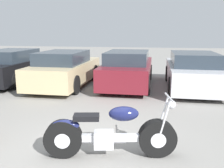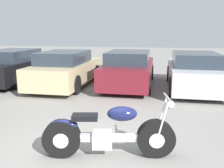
% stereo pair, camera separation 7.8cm
% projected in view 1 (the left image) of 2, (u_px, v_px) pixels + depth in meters
% --- Properties ---
extents(ground_plane, '(60.00, 60.00, 0.00)m').
position_uv_depth(ground_plane, '(86.00, 148.00, 4.72)').
color(ground_plane, gray).
extents(motorcycle, '(2.31, 0.81, 1.09)m').
position_uv_depth(motorcycle, '(109.00, 134.00, 4.36)').
color(motorcycle, black).
rests_on(motorcycle, ground_plane).
extents(parked_car_black, '(1.86, 4.44, 1.40)m').
position_uv_depth(parked_car_black, '(14.00, 67.00, 10.82)').
color(parked_car_black, black).
rests_on(parked_car_black, ground_plane).
extents(parked_car_champagne, '(1.86, 4.44, 1.40)m').
position_uv_depth(parked_car_champagne, '(65.00, 69.00, 10.04)').
color(parked_car_champagne, '#C6B284').
rests_on(parked_car_champagne, ground_plane).
extents(parked_car_maroon, '(1.86, 4.44, 1.40)m').
position_uv_depth(parked_car_maroon, '(128.00, 69.00, 10.08)').
color(parked_car_maroon, maroon).
rests_on(parked_car_maroon, ground_plane).
extents(parked_car_silver, '(1.86, 4.44, 1.40)m').
position_uv_depth(parked_car_silver, '(192.00, 72.00, 9.48)').
color(parked_car_silver, '#BCBCC1').
rests_on(parked_car_silver, ground_plane).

